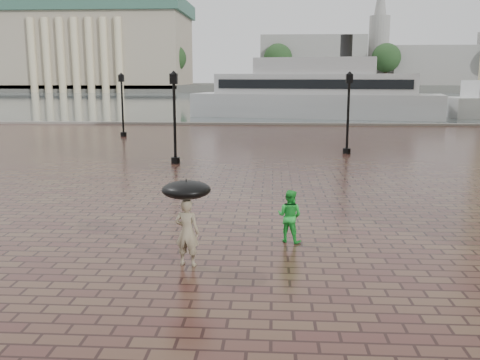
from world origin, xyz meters
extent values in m
plane|color=#3C1F1B|center=(0.00, 0.00, 0.00)|extent=(300.00, 300.00, 0.00)
plane|color=#4B585B|center=(0.00, 92.00, 0.00)|extent=(240.00, 240.00, 0.00)
cube|color=slate|center=(0.00, 32.00, 0.00)|extent=(80.00, 0.60, 0.30)
cube|color=#4C4C47|center=(0.00, 160.00, 1.00)|extent=(300.00, 60.00, 2.00)
cube|color=gray|center=(-55.00, 145.00, 12.00)|extent=(55.00, 30.00, 22.00)
cube|color=#335D4D|center=(-55.00, 145.00, 24.00)|extent=(57.00, 32.00, 4.00)
cube|color=gray|center=(10.00, 150.00, 9.00)|extent=(30.00, 22.00, 14.00)
cube|color=gray|center=(45.00, 150.00, 7.50)|extent=(25.00, 22.00, 11.00)
cylinder|color=gray|center=(30.00, 150.00, 12.00)|extent=(6.00, 6.00, 20.00)
cone|color=gray|center=(30.00, 150.00, 26.00)|extent=(5.00, 5.00, 18.00)
cylinder|color=#2D2119|center=(-60.00, 138.00, 4.00)|extent=(1.00, 1.00, 8.00)
sphere|color=#1C3618|center=(-60.00, 138.00, 9.50)|extent=(8.00, 8.00, 8.00)
cylinder|color=#2D2119|center=(-30.00, 138.00, 4.00)|extent=(1.00, 1.00, 8.00)
sphere|color=#1C3618|center=(-30.00, 138.00, 9.50)|extent=(8.00, 8.00, 8.00)
cylinder|color=#2D2119|center=(0.00, 138.00, 4.00)|extent=(1.00, 1.00, 8.00)
sphere|color=#1C3618|center=(0.00, 138.00, 9.50)|extent=(8.00, 8.00, 8.00)
cylinder|color=#2D2119|center=(30.00, 138.00, 4.00)|extent=(1.00, 1.00, 8.00)
sphere|color=#1C3618|center=(30.00, 138.00, 9.50)|extent=(8.00, 8.00, 8.00)
cylinder|color=black|center=(-6.00, 10.00, 0.15)|extent=(0.44, 0.44, 0.30)
cylinder|color=black|center=(-6.00, 10.00, 2.00)|extent=(0.14, 0.14, 4.00)
cube|color=black|center=(-6.00, 10.00, 4.15)|extent=(0.35, 0.35, 0.50)
sphere|color=beige|center=(-6.00, 10.00, 4.15)|extent=(0.28, 0.28, 0.28)
cylinder|color=black|center=(3.00, 14.00, 0.15)|extent=(0.44, 0.44, 0.30)
cylinder|color=black|center=(3.00, 14.00, 2.00)|extent=(0.14, 0.14, 4.00)
cube|color=black|center=(3.00, 14.00, 4.15)|extent=(0.35, 0.35, 0.50)
sphere|color=beige|center=(3.00, 14.00, 4.15)|extent=(0.28, 0.28, 0.28)
cylinder|color=black|center=(-12.00, 22.00, 0.15)|extent=(0.44, 0.44, 0.30)
cylinder|color=black|center=(-12.00, 22.00, 2.00)|extent=(0.14, 0.14, 4.00)
cube|color=black|center=(-12.00, 22.00, 4.15)|extent=(0.35, 0.35, 0.50)
sphere|color=beige|center=(-12.00, 22.00, 4.15)|extent=(0.28, 0.28, 0.28)
imported|color=gray|center=(-3.07, -4.58, 0.78)|extent=(0.63, 0.48, 1.56)
imported|color=green|center=(-0.70, -2.65, 0.69)|extent=(0.83, 0.76, 1.38)
cube|color=silver|center=(3.24, 41.69, 1.24)|extent=(26.64, 11.15, 2.49)
cube|color=silver|center=(3.24, 41.69, 3.53)|extent=(21.39, 9.33, 2.07)
cube|color=silver|center=(3.24, 41.69, 5.39)|extent=(13.13, 7.10, 1.66)
cylinder|color=black|center=(6.29, 41.08, 7.26)|extent=(1.24, 1.24, 2.49)
cube|color=black|center=(2.71, 38.99, 3.53)|extent=(19.35, 3.93, 0.93)
cube|color=black|center=(3.78, 44.38, 3.53)|extent=(19.35, 3.93, 0.93)
cylinder|color=black|center=(-3.07, -4.58, 1.33)|extent=(0.02, 0.02, 0.95)
ellipsoid|color=black|center=(-3.07, -4.58, 1.76)|extent=(1.10, 1.10, 0.39)
camera|label=1|loc=(-1.15, -16.12, 4.23)|focal=40.00mm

